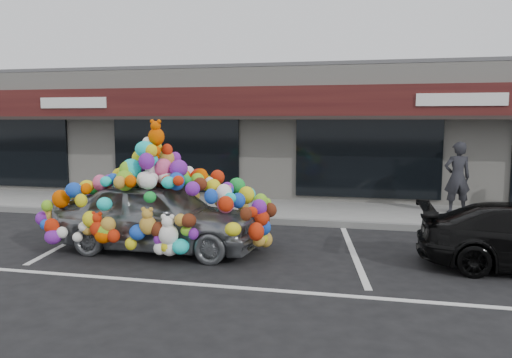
# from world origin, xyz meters

# --- Properties ---
(ground) EXTENTS (90.00, 90.00, 0.00)m
(ground) POSITION_xyz_m (0.00, 0.00, 0.00)
(ground) COLOR black
(ground) RESTS_ON ground
(shop_building) EXTENTS (24.00, 7.20, 4.31)m
(shop_building) POSITION_xyz_m (0.00, 8.44, 2.16)
(shop_building) COLOR beige
(shop_building) RESTS_ON ground
(sidewalk) EXTENTS (26.00, 3.00, 0.15)m
(sidewalk) POSITION_xyz_m (0.00, 4.00, 0.07)
(sidewalk) COLOR gray
(sidewalk) RESTS_ON ground
(kerb) EXTENTS (26.00, 0.18, 0.16)m
(kerb) POSITION_xyz_m (0.00, 2.50, 0.07)
(kerb) COLOR slate
(kerb) RESTS_ON ground
(parking_stripe_left) EXTENTS (0.73, 4.37, 0.01)m
(parking_stripe_left) POSITION_xyz_m (-3.20, 0.20, 0.00)
(parking_stripe_left) COLOR silver
(parking_stripe_left) RESTS_ON ground
(parking_stripe_mid) EXTENTS (0.73, 4.37, 0.01)m
(parking_stripe_mid) POSITION_xyz_m (2.80, 0.20, 0.00)
(parking_stripe_mid) COLOR silver
(parking_stripe_mid) RESTS_ON ground
(lane_line) EXTENTS (14.00, 0.12, 0.01)m
(lane_line) POSITION_xyz_m (2.00, -2.30, 0.00)
(lane_line) COLOR silver
(lane_line) RESTS_ON ground
(toy_car) EXTENTS (2.99, 4.43, 2.56)m
(toy_car) POSITION_xyz_m (-1.00, -0.46, 0.87)
(toy_car) COLOR silver
(toy_car) RESTS_ON ground
(pedestrian_a) EXTENTS (0.76, 0.57, 1.88)m
(pedestrian_a) POSITION_xyz_m (5.32, 4.29, 1.09)
(pedestrian_a) COLOR #232328
(pedestrian_a) RESTS_ON sidewalk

